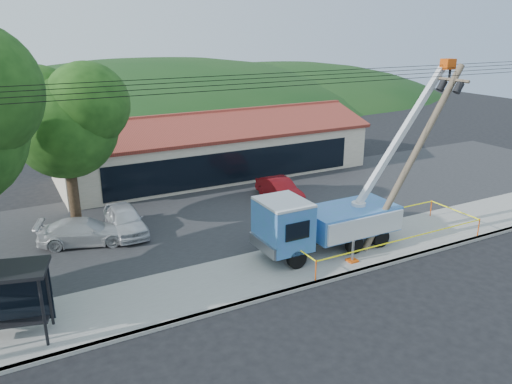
{
  "coord_description": "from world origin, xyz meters",
  "views": [
    {
      "loc": [
        -10.2,
        -13.39,
        10.52
      ],
      "look_at": [
        -0.39,
        5.0,
        3.55
      ],
      "focal_mm": 35.0,
      "sensor_mm": 36.0,
      "label": 1
    }
  ],
  "objects_px": {
    "bus_shelter": "(7,286)",
    "car_white": "(86,245)",
    "car_silver": "(127,234)",
    "utility_truck": "(325,219)",
    "car_red": "(280,201)",
    "leaning_pole": "(417,149)"
  },
  "relations": [
    {
      "from": "bus_shelter",
      "to": "car_white",
      "type": "relative_size",
      "value": 0.7
    },
    {
      "from": "bus_shelter",
      "to": "car_silver",
      "type": "relative_size",
      "value": 0.74
    },
    {
      "from": "bus_shelter",
      "to": "car_silver",
      "type": "bearing_deg",
      "value": 67.02
    },
    {
      "from": "bus_shelter",
      "to": "leaning_pole",
      "type": "bearing_deg",
      "value": 13.94
    },
    {
      "from": "leaning_pole",
      "to": "bus_shelter",
      "type": "xyz_separation_m",
      "value": [
        -18.3,
        0.22,
        -2.76
      ]
    },
    {
      "from": "car_red",
      "to": "car_white",
      "type": "bearing_deg",
      "value": -173.34
    },
    {
      "from": "utility_truck",
      "to": "car_silver",
      "type": "height_order",
      "value": "utility_truck"
    },
    {
      "from": "leaning_pole",
      "to": "utility_truck",
      "type": "bearing_deg",
      "value": 167.28
    },
    {
      "from": "utility_truck",
      "to": "car_silver",
      "type": "distance_m",
      "value": 10.56
    },
    {
      "from": "utility_truck",
      "to": "car_red",
      "type": "distance_m",
      "value": 7.83
    },
    {
      "from": "bus_shelter",
      "to": "car_white",
      "type": "xyz_separation_m",
      "value": [
        3.62,
        7.06,
        -2.12
      ]
    },
    {
      "from": "utility_truck",
      "to": "car_silver",
      "type": "relative_size",
      "value": 2.53
    },
    {
      "from": "car_red",
      "to": "car_white",
      "type": "height_order",
      "value": "car_red"
    },
    {
      "from": "utility_truck",
      "to": "car_white",
      "type": "bearing_deg",
      "value": 148.34
    },
    {
      "from": "utility_truck",
      "to": "car_red",
      "type": "height_order",
      "value": "utility_truck"
    },
    {
      "from": "bus_shelter",
      "to": "car_silver",
      "type": "height_order",
      "value": "bus_shelter"
    },
    {
      "from": "car_silver",
      "to": "car_white",
      "type": "xyz_separation_m",
      "value": [
        -2.16,
        -0.44,
        0.0
      ]
    },
    {
      "from": "bus_shelter",
      "to": "car_silver",
      "type": "distance_m",
      "value": 9.71
    },
    {
      "from": "car_silver",
      "to": "car_red",
      "type": "relative_size",
      "value": 1.03
    },
    {
      "from": "leaning_pole",
      "to": "car_silver",
      "type": "bearing_deg",
      "value": 148.33
    },
    {
      "from": "car_silver",
      "to": "car_white",
      "type": "relative_size",
      "value": 0.94
    },
    {
      "from": "utility_truck",
      "to": "car_red",
      "type": "xyz_separation_m",
      "value": [
        1.88,
        7.41,
        -1.72
      ]
    }
  ]
}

